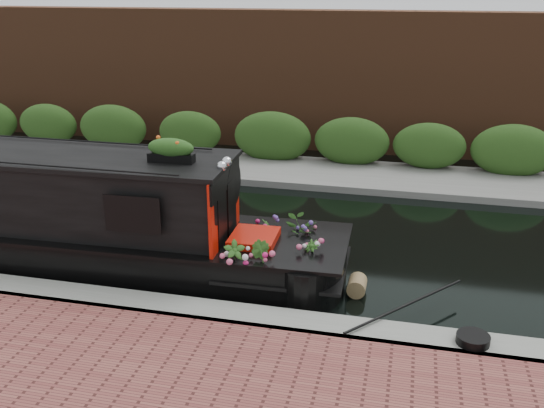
# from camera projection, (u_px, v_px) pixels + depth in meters

# --- Properties ---
(ground) EXTENTS (80.00, 80.00, 0.00)m
(ground) POSITION_uv_depth(u_px,v_px,m) (205.00, 232.00, 12.26)
(ground) COLOR black
(ground) RESTS_ON ground
(near_bank_coping) EXTENTS (40.00, 0.60, 0.50)m
(near_bank_coping) POSITION_uv_depth(u_px,v_px,m) (134.00, 314.00, 9.25)
(near_bank_coping) COLOR gray
(near_bank_coping) RESTS_ON ground
(far_bank_path) EXTENTS (40.00, 2.40, 0.34)m
(far_bank_path) POSITION_uv_depth(u_px,v_px,m) (257.00, 172.00, 16.09)
(far_bank_path) COLOR slate
(far_bank_path) RESTS_ON ground
(far_hedge) EXTENTS (40.00, 1.10, 2.80)m
(far_hedge) POSITION_uv_depth(u_px,v_px,m) (266.00, 163.00, 16.91)
(far_hedge) COLOR #264717
(far_hedge) RESTS_ON ground
(far_brick_wall) EXTENTS (40.00, 1.00, 8.00)m
(far_brick_wall) POSITION_uv_depth(u_px,v_px,m) (282.00, 144.00, 18.83)
(far_brick_wall) COLOR #57311D
(far_brick_wall) RESTS_ON ground
(narrowboat) EXTENTS (11.19, 2.26, 2.62)m
(narrowboat) POSITION_uv_depth(u_px,v_px,m) (23.00, 218.00, 10.89)
(narrowboat) COLOR black
(narrowboat) RESTS_ON ground
(rope_fender) EXTENTS (0.30, 0.39, 0.30)m
(rope_fender) POSITION_uv_depth(u_px,v_px,m) (357.00, 285.00, 9.81)
(rope_fender) COLOR olive
(rope_fender) RESTS_ON ground
(coiled_mooring_rope) EXTENTS (0.45, 0.45, 0.12)m
(coiled_mooring_rope) POSITION_uv_depth(u_px,v_px,m) (473.00, 339.00, 8.05)
(coiled_mooring_rope) COLOR black
(coiled_mooring_rope) RESTS_ON near_bank_coping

